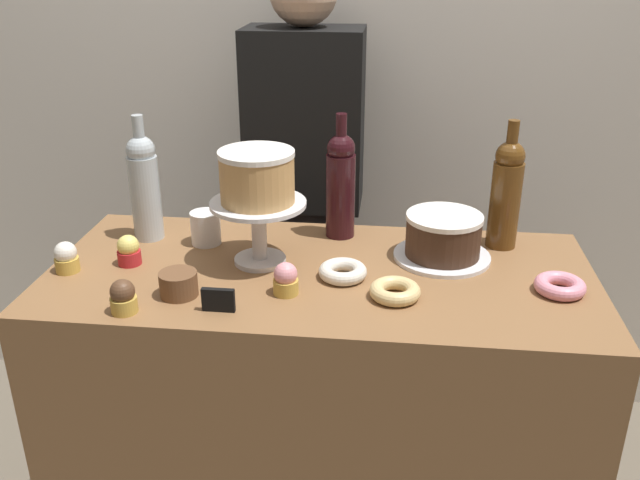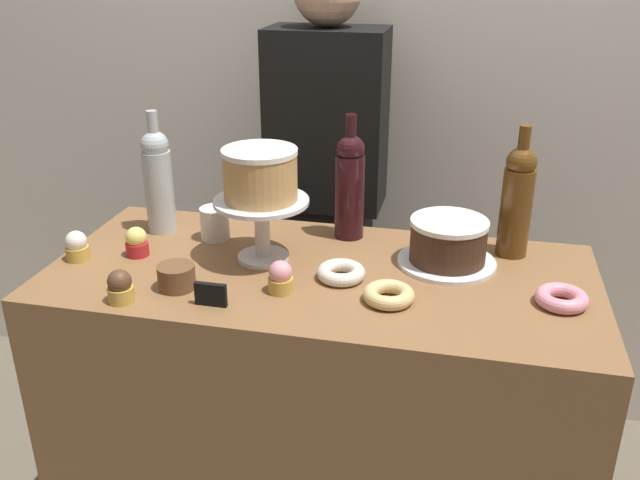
% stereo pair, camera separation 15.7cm
% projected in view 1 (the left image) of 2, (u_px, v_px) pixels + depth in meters
% --- Properties ---
extents(back_wall, '(6.00, 0.05, 2.60)m').
position_uv_depth(back_wall, '(350.00, 51.00, 2.24)').
color(back_wall, silver).
rests_on(back_wall, ground_plane).
extents(display_counter, '(1.29, 0.59, 0.92)m').
position_uv_depth(display_counter, '(320.00, 427.00, 1.79)').
color(display_counter, brown).
rests_on(display_counter, ground_plane).
extents(cake_stand_pedestal, '(0.23, 0.23, 0.16)m').
position_uv_depth(cake_stand_pedestal, '(259.00, 222.00, 1.61)').
color(cake_stand_pedestal, silver).
rests_on(cake_stand_pedestal, display_counter).
extents(white_layer_cake, '(0.18, 0.18, 0.12)m').
position_uv_depth(white_layer_cake, '(257.00, 177.00, 1.56)').
color(white_layer_cake, tan).
rests_on(white_layer_cake, cake_stand_pedestal).
extents(silver_serving_platter, '(0.24, 0.24, 0.01)m').
position_uv_depth(silver_serving_platter, '(442.00, 256.00, 1.67)').
color(silver_serving_platter, white).
rests_on(silver_serving_platter, display_counter).
extents(chocolate_round_cake, '(0.18, 0.18, 0.10)m').
position_uv_depth(chocolate_round_cake, '(443.00, 235.00, 1.65)').
color(chocolate_round_cake, '#3D2619').
rests_on(chocolate_round_cake, silver_serving_platter).
extents(wine_bottle_amber, '(0.08, 0.08, 0.33)m').
position_uv_depth(wine_bottle_amber, '(506.00, 192.00, 1.69)').
color(wine_bottle_amber, '#5B3814').
rests_on(wine_bottle_amber, display_counter).
extents(wine_bottle_clear, '(0.08, 0.08, 0.33)m').
position_uv_depth(wine_bottle_clear, '(144.00, 185.00, 1.73)').
color(wine_bottle_clear, '#B2BCC1').
rests_on(wine_bottle_clear, display_counter).
extents(wine_bottle_dark_red, '(0.08, 0.08, 0.33)m').
position_uv_depth(wine_bottle_dark_red, '(341.00, 183.00, 1.75)').
color(wine_bottle_dark_red, black).
rests_on(wine_bottle_dark_red, display_counter).
extents(cupcake_strawberry, '(0.06, 0.06, 0.07)m').
position_uv_depth(cupcake_strawberry, '(286.00, 279.00, 1.49)').
color(cupcake_strawberry, gold).
rests_on(cupcake_strawberry, display_counter).
extents(cupcake_vanilla, '(0.06, 0.06, 0.07)m').
position_uv_depth(cupcake_vanilla, '(66.00, 258.00, 1.59)').
color(cupcake_vanilla, gold).
rests_on(cupcake_vanilla, display_counter).
extents(cupcake_chocolate, '(0.06, 0.06, 0.07)m').
position_uv_depth(cupcake_chocolate, '(123.00, 297.00, 1.42)').
color(cupcake_chocolate, gold).
rests_on(cupcake_chocolate, display_counter).
extents(cupcake_lemon, '(0.06, 0.06, 0.07)m').
position_uv_depth(cupcake_lemon, '(129.00, 251.00, 1.63)').
color(cupcake_lemon, red).
rests_on(cupcake_lemon, display_counter).
extents(donut_sugar, '(0.11, 0.11, 0.03)m').
position_uv_depth(donut_sugar, '(343.00, 271.00, 1.57)').
color(donut_sugar, silver).
rests_on(donut_sugar, display_counter).
extents(donut_glazed, '(0.11, 0.11, 0.03)m').
position_uv_depth(donut_glazed, '(395.00, 291.00, 1.48)').
color(donut_glazed, '#E0C17F').
rests_on(donut_glazed, display_counter).
extents(donut_pink, '(0.11, 0.11, 0.03)m').
position_uv_depth(donut_pink, '(560.00, 286.00, 1.50)').
color(donut_pink, pink).
rests_on(donut_pink, display_counter).
extents(cookie_stack, '(0.08, 0.08, 0.05)m').
position_uv_depth(cookie_stack, '(179.00, 284.00, 1.49)').
color(cookie_stack, brown).
rests_on(cookie_stack, display_counter).
extents(price_sign_chalkboard, '(0.07, 0.01, 0.05)m').
position_uv_depth(price_sign_chalkboard, '(218.00, 300.00, 1.42)').
color(price_sign_chalkboard, black).
rests_on(price_sign_chalkboard, display_counter).
extents(coffee_cup_ceramic, '(0.08, 0.08, 0.09)m').
position_uv_depth(coffee_cup_ceramic, '(206.00, 228.00, 1.74)').
color(coffee_cup_ceramic, white).
rests_on(coffee_cup_ceramic, display_counter).
extents(barista_figure, '(0.36, 0.22, 1.60)m').
position_uv_depth(barista_figure, '(305.00, 206.00, 2.22)').
color(barista_figure, black).
rests_on(barista_figure, ground_plane).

